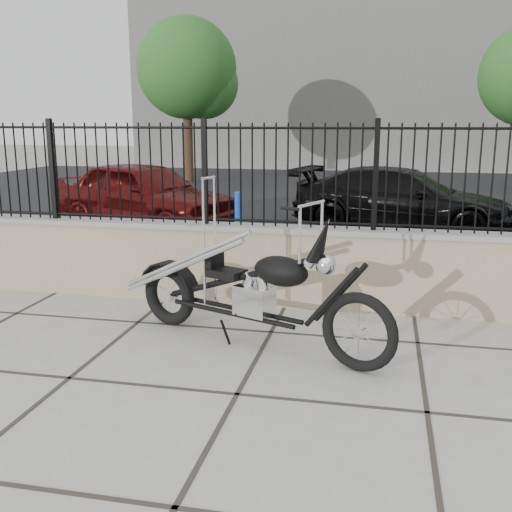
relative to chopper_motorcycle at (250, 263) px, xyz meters
name	(u,v)px	position (x,y,z in m)	size (l,w,h in m)	color
ground_plane	(237,394)	(0.14, -1.12, -0.84)	(90.00, 90.00, 0.00)	#99968E
parking_lot	(343,200)	(0.14, 11.38, -0.84)	(30.00, 30.00, 0.00)	black
retaining_wall	(287,266)	(0.14, 1.38, -0.36)	(14.00, 0.36, 0.96)	gray
iron_fence	(288,176)	(0.14, 1.38, 0.72)	(14.00, 0.08, 1.20)	black
background_building	(366,82)	(0.14, 25.38, 3.16)	(22.00, 6.00, 8.00)	beige
chopper_motorcycle	(250,263)	(0.00, 0.00, 0.00)	(2.79, 0.49, 1.68)	black
car_red	(144,195)	(-3.53, 5.92, -0.14)	(1.65, 4.11, 1.40)	#4A0B0A
car_black	(402,200)	(1.61, 6.77, -0.21)	(1.77, 4.36, 1.27)	black
bollard_a	(238,223)	(-1.10, 4.05, -0.32)	(0.12, 0.12, 1.03)	blue
tree_left	(186,63)	(-5.64, 15.16, 3.26)	(3.47, 3.47, 5.85)	#382619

